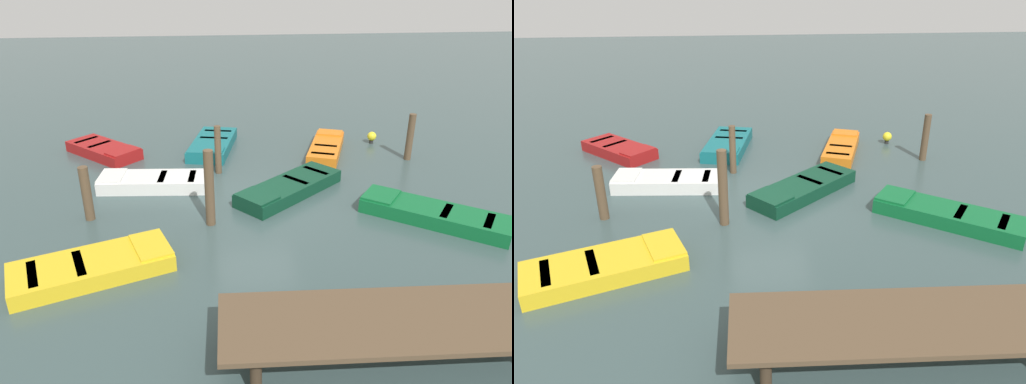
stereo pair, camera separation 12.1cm
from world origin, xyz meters
The scene contains 14 objects.
ground_plane centered at (0.00, 0.00, 0.00)m, with size 80.00×80.00×0.00m, color #384C4C.
dock_segment centered at (-1.71, 6.72, 0.85)m, with size 6.21×2.07×0.95m.
rowboat_orange centered at (-3.13, -4.02, 0.22)m, with size 2.12×3.41×0.46m.
rowboat_yellow centered at (4.14, 3.37, 0.22)m, with size 3.87×2.59×0.46m.
rowboat_white centered at (3.17, -1.43, 0.22)m, with size 3.56×1.55×0.46m.
rowboat_dark_green centered at (-1.09, -0.49, 0.22)m, with size 3.72×3.43×0.46m.
rowboat_green centered at (-4.83, 1.66, 0.22)m, with size 3.92×3.41×0.46m.
rowboat_red centered at (5.30, -4.64, 0.22)m, with size 3.09×3.04×0.46m.
rowboat_teal centered at (1.19, -4.85, 0.22)m, with size 2.10×3.54×0.46m.
mooring_piling_near_left centered at (4.79, 0.57, 0.79)m, with size 0.27×0.27×1.59m, color brown.
mooring_piling_center centered at (-5.98, -3.04, 0.86)m, with size 0.25×0.25×1.73m, color brown.
mooring_piling_mid_right centered at (1.05, -2.47, 0.84)m, with size 0.22×0.22×1.69m, color brown.
mooring_piling_far_right centered at (1.39, 1.22, 1.09)m, with size 0.26×0.26×2.18m, color brown.
marker_buoy centered at (-5.23, -4.94, 0.29)m, with size 0.36×0.36×0.48m.
Camera 1 is at (1.38, 13.13, 6.50)m, focal length 33.94 mm.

